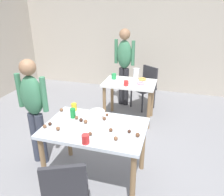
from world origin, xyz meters
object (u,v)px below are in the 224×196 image
at_px(chair_near_table, 66,192).
at_px(pitcher_far, 136,74).
at_px(person_adult_far, 124,61).
at_px(mixing_bowl, 97,114).
at_px(chair_far_table, 146,85).
at_px(person_girl_near, 33,105).
at_px(soda_can, 73,113).
at_px(dining_table_near, 95,134).
at_px(dining_table_far, 129,89).

xyz_separation_m(chair_near_table, pitcher_far, (0.14, 2.62, 0.35)).
height_order(person_adult_far, mixing_bowl, person_adult_far).
relative_size(chair_far_table, person_girl_near, 0.59).
height_order(chair_near_table, pitcher_far, pitcher_far).
bearing_deg(chair_far_table, chair_near_table, -95.19).
distance_m(chair_near_table, mixing_bowl, 1.03).
relative_size(person_adult_far, soda_can, 13.21).
height_order(person_girl_near, soda_can, person_girl_near).
distance_m(dining_table_near, person_girl_near, 0.90).
height_order(person_adult_far, soda_can, person_adult_far).
xyz_separation_m(dining_table_far, chair_near_table, (-0.06, -2.40, -0.12)).
relative_size(dining_table_far, person_girl_near, 0.63).
bearing_deg(dining_table_far, mixing_bowl, -94.46).
xyz_separation_m(dining_table_near, chair_near_table, (-0.00, -0.76, -0.15)).
bearing_deg(mixing_bowl, chair_near_table, -87.20).
relative_size(mixing_bowl, pitcher_far, 0.92).
height_order(person_girl_near, mixing_bowl, person_girl_near).
distance_m(dining_table_far, pitcher_far, 0.33).
bearing_deg(soda_can, mixing_bowl, 18.72).
bearing_deg(mixing_bowl, pitcher_far, 83.50).
bearing_deg(person_adult_far, mixing_bowl, -85.88).
bearing_deg(chair_near_table, mixing_bowl, 92.80).
relative_size(dining_table_near, chair_near_table, 1.35).
bearing_deg(chair_far_table, soda_can, -105.77).
distance_m(dining_table_near, soda_can, 0.40).
relative_size(soda_can, pitcher_far, 0.61).
distance_m(chair_far_table, person_girl_near, 2.51).
bearing_deg(dining_table_far, chair_near_table, -91.49).
height_order(chair_far_table, mixing_bowl, chair_far_table).
xyz_separation_m(dining_table_near, person_adult_far, (-0.20, 2.30, 0.33)).
xyz_separation_m(dining_table_near, pitcher_far, (0.14, 1.87, 0.20)).
bearing_deg(mixing_bowl, dining_table_far, 85.54).
bearing_deg(chair_far_table, dining_table_near, -96.82).
bearing_deg(pitcher_far, person_adult_far, 127.73).
bearing_deg(person_adult_far, dining_table_far, -68.34).
relative_size(dining_table_near, person_adult_far, 0.73).
xyz_separation_m(dining_table_near, soda_can, (-0.34, 0.13, 0.16)).
xyz_separation_m(chair_far_table, person_adult_far, (-0.48, 0.00, 0.48)).
xyz_separation_m(dining_table_far, person_girl_near, (-0.93, -1.55, 0.26)).
xyz_separation_m(person_adult_far, mixing_bowl, (0.15, -2.07, -0.18)).
xyz_separation_m(chair_far_table, person_girl_near, (-1.14, -2.20, 0.38)).
xyz_separation_m(dining_table_far, soda_can, (-0.40, -1.51, 0.20)).
xyz_separation_m(chair_far_table, pitcher_far, (-0.14, -0.43, 0.35)).
bearing_deg(person_girl_near, chair_near_table, -44.64).
bearing_deg(dining_table_near, chair_far_table, 83.18).
relative_size(person_girl_near, person_adult_far, 0.91).
xyz_separation_m(chair_near_table, chair_far_table, (0.28, 3.05, 0.00)).
bearing_deg(pitcher_far, person_girl_near, -119.52).
bearing_deg(person_adult_far, dining_table_near, -85.03).
bearing_deg(person_adult_far, chair_far_table, -0.26).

